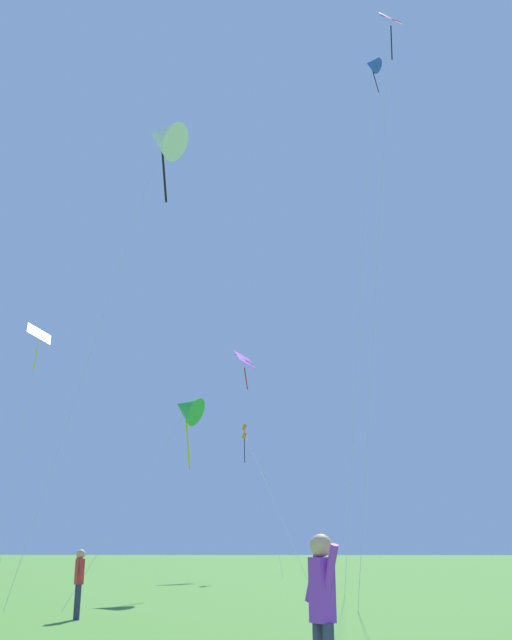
% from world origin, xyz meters
% --- Properties ---
extents(kite_purple_streamer, '(3.60, 6.32, 15.38)m').
position_xyz_m(kite_purple_streamer, '(-4.03, 44.34, 14.07)').
color(kite_purple_streamer, purple).
rests_on(kite_purple_streamer, ground_plane).
extents(kite_blue_delta, '(3.79, 7.73, 29.33)m').
position_xyz_m(kite_blue_delta, '(4.47, 30.27, 28.63)').
color(kite_blue_delta, blue).
rests_on(kite_blue_delta, ground_plane).
extents(kite_yellow_diamond, '(2.36, 7.36, 15.56)m').
position_xyz_m(kite_yellow_diamond, '(-16.80, 37.45, 14.15)').
color(kite_yellow_diamond, yellow).
rests_on(kite_yellow_diamond, ground_plane).
extents(kite_pink_low, '(3.55, 6.16, 25.42)m').
position_xyz_m(kite_pink_low, '(4.18, 21.64, 22.90)').
color(kite_pink_low, pink).
rests_on(kite_pink_low, ground_plane).
extents(kite_orange_box, '(3.88, 8.43, 8.75)m').
position_xyz_m(kite_orange_box, '(-3.42, 36.86, 8.09)').
color(kite_orange_box, orange).
rests_on(kite_orange_box, ground_plane).
extents(kite_white_distant, '(3.17, 10.64, 22.00)m').
position_xyz_m(kite_white_distant, '(-6.53, 24.69, 20.74)').
color(kite_white_distant, white).
rests_on(kite_white_distant, ground_plane).
extents(kite_green_small, '(2.91, 8.46, 7.89)m').
position_xyz_m(kite_green_small, '(-4.75, 23.33, 7.13)').
color(kite_green_small, green).
rests_on(kite_green_small, ground_plane).
extents(person_foreground_watcher, '(0.35, 0.49, 1.65)m').
position_xyz_m(person_foreground_watcher, '(-5.67, 13.33, 0.99)').
color(person_foreground_watcher, '#2D3351').
rests_on(person_foreground_watcher, ground_plane).
extents(person_far_back, '(0.41, 0.53, 1.82)m').
position_xyz_m(person_far_back, '(0.15, 3.18, 1.10)').
color(person_far_back, '#2D3351').
rests_on(person_far_back, ground_plane).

